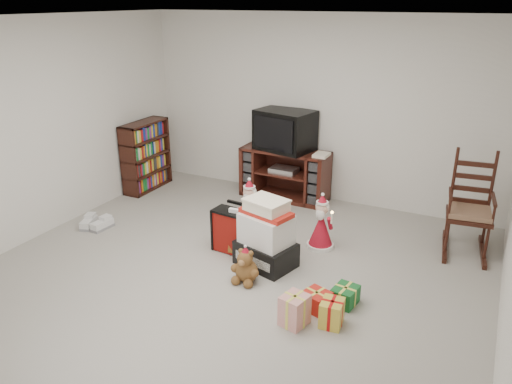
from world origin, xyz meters
TOP-DOWN VIEW (x-y plane):
  - room at (0.00, 0.00)m, footprint 5.01×5.01m
  - tv_stand at (-0.36, 2.25)m, footprint 1.24×0.46m
  - bookshelf at (-2.33, 1.69)m, footprint 0.27×0.82m
  - rocking_chair at (2.09, 1.73)m, footprint 0.56×0.83m
  - gift_pile at (0.24, 0.39)m, footprint 0.68×0.56m
  - red_suitcase at (-0.24, 0.50)m, footprint 0.39×0.23m
  - stocking at (-0.13, 0.45)m, footprint 0.26×0.13m
  - teddy_bear at (0.21, 0.00)m, footprint 0.24×0.21m
  - santa_figurine at (0.62, 1.04)m, footprint 0.31×0.30m
  - mrs_claus_figurine at (-0.31, 1.07)m, footprint 0.32×0.31m
  - sneaker_pair at (-2.05, 0.28)m, footprint 0.38×0.32m
  - gift_cluster at (1.09, -0.21)m, footprint 0.50×0.77m
  - crt_television at (-0.38, 2.26)m, footprint 0.84×0.68m

SIDE VIEW (x-z plane):
  - sneaker_pair at x=-2.05m, z-range 0.00..0.11m
  - gift_cluster at x=1.09m, z-range 0.00..0.23m
  - teddy_bear at x=0.21m, z-range -0.02..0.33m
  - santa_figurine at x=0.62m, z-range -0.07..0.57m
  - red_suitcase at x=-0.24m, z-range -0.04..0.54m
  - mrs_claus_figurine at x=-0.31m, z-range -0.08..0.59m
  - stocking at x=-0.13m, z-range 0.00..0.55m
  - gift_pile at x=0.24m, z-range -0.04..0.69m
  - tv_stand at x=-0.36m, z-range 0.00..0.71m
  - rocking_chair at x=2.09m, z-range -0.19..0.99m
  - bookshelf at x=-2.33m, z-range -0.02..0.99m
  - crt_television at x=-0.38m, z-range 0.71..1.25m
  - room at x=0.00m, z-range -0.01..2.51m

